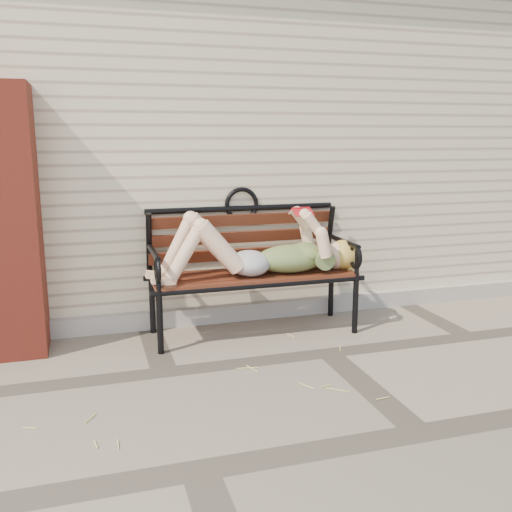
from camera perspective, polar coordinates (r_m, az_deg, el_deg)
name	(u,v)px	position (r m, az deg, el deg)	size (l,w,h in m)	color
ground	(329,353)	(4.45, 7.29, -9.60)	(80.00, 80.00, 0.00)	gray
house_wall	(230,146)	(6.98, -2.59, 10.90)	(8.00, 4.00, 3.00)	beige
foundation_strip	(286,308)	(5.27, 3.02, -5.18)	(8.00, 0.10, 0.15)	#B0A99F
brick_pillar	(4,222)	(4.60, -23.93, 3.10)	(0.50, 0.50, 2.00)	maroon
garden_bench	(250,252)	(4.77, -0.62, 0.38)	(1.84, 0.73, 1.19)	black
reading_woman	(257,251)	(4.63, 0.06, 0.53)	(1.74, 0.39, 0.55)	#0A3F49
straw_scatter	(139,400)	(3.75, -11.58, -13.93)	(2.72, 1.51, 0.01)	#DCCB6B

